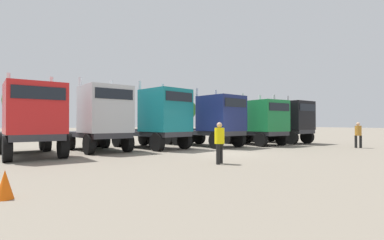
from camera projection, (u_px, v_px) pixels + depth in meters
name	position (u px, v px, depth m)	size (l,w,h in m)	color
ground	(224.00, 153.00, 15.94)	(200.00, 200.00, 0.00)	gray
semi_truck_red	(32.00, 119.00, 13.87)	(3.12, 6.65, 4.07)	#333338
semi_truck_silver	(102.00, 118.00, 16.68)	(3.26, 5.99, 4.33)	#333338
semi_truck_teal	(160.00, 118.00, 18.41)	(3.79, 6.07, 4.35)	#333338
semi_truck_navy	(214.00, 120.00, 20.14)	(3.60, 6.67, 4.10)	#333338
semi_truck_green	(260.00, 122.00, 21.75)	(2.81, 5.97, 3.92)	#333338
semi_truck_black	(287.00, 122.00, 23.74)	(3.16, 6.13, 4.00)	#333338
visitor_in_hivis	(219.00, 140.00, 11.65)	(0.55, 0.55, 1.68)	black
visitor_with_camera	(358.00, 133.00, 19.21)	(0.56, 0.56, 1.71)	black
traffic_cone_near	(5.00, 185.00, 6.23)	(0.36, 0.36, 0.64)	#F2590C
oak_far_left	(24.00, 100.00, 30.29)	(3.92, 3.92, 6.02)	#4C3823
oak_far_centre	(98.00, 107.00, 34.45)	(3.42, 3.42, 5.38)	#4C3823
oak_far_right	(185.00, 110.00, 41.99)	(3.31, 3.31, 5.29)	#4C3823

